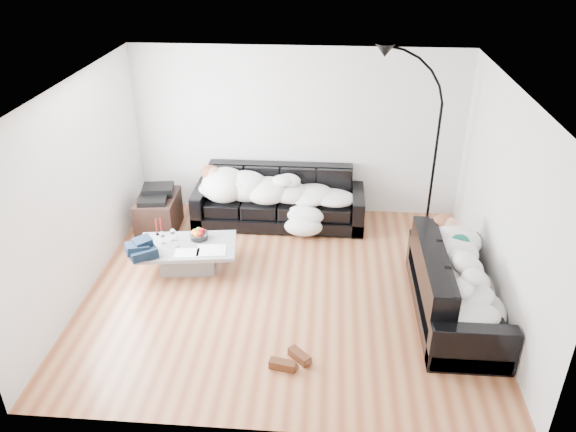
# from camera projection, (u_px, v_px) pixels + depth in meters

# --- Properties ---
(ground) EXTENTS (5.00, 5.00, 0.00)m
(ground) POSITION_uv_depth(u_px,v_px,m) (286.00, 289.00, 7.18)
(ground) COLOR brown
(ground) RESTS_ON ground
(wall_back) EXTENTS (5.00, 0.02, 2.60)m
(wall_back) POSITION_uv_depth(u_px,v_px,m) (298.00, 133.00, 8.54)
(wall_back) COLOR silver
(wall_back) RESTS_ON ground
(wall_left) EXTENTS (0.02, 4.50, 2.60)m
(wall_left) POSITION_uv_depth(u_px,v_px,m) (79.00, 191.00, 6.74)
(wall_left) COLOR silver
(wall_left) RESTS_ON ground
(wall_right) EXTENTS (0.02, 4.50, 2.60)m
(wall_right) POSITION_uv_depth(u_px,v_px,m) (504.00, 206.00, 6.39)
(wall_right) COLOR silver
(wall_right) RESTS_ON ground
(ceiling) EXTENTS (5.00, 5.00, 0.00)m
(ceiling) POSITION_uv_depth(u_px,v_px,m) (286.00, 88.00, 5.95)
(ceiling) COLOR white
(ceiling) RESTS_ON ground
(sofa_back) EXTENTS (2.58, 0.89, 0.84)m
(sofa_back) POSITION_uv_depth(u_px,v_px,m) (279.00, 198.00, 8.55)
(sofa_back) COLOR black
(sofa_back) RESTS_ON ground
(sofa_right) EXTENTS (0.90, 2.09, 0.85)m
(sofa_right) POSITION_uv_depth(u_px,v_px,m) (457.00, 284.00, 6.54)
(sofa_right) COLOR black
(sofa_right) RESTS_ON ground
(sleeper_back) EXTENTS (2.19, 0.75, 0.44)m
(sleeper_back) POSITION_uv_depth(u_px,v_px,m) (278.00, 186.00, 8.40)
(sleeper_back) COLOR white
(sleeper_back) RESTS_ON sofa_back
(sleeper_right) EXTENTS (0.76, 1.79, 0.44)m
(sleeper_right) POSITION_uv_depth(u_px,v_px,m) (460.00, 269.00, 6.44)
(sleeper_right) COLOR white
(sleeper_right) RESTS_ON sofa_right
(teal_cushion) EXTENTS (0.42, 0.38, 0.20)m
(teal_cushion) POSITION_uv_depth(u_px,v_px,m) (446.00, 234.00, 6.98)
(teal_cushion) COLOR #0C5946
(teal_cushion) RESTS_ON sofa_right
(coffee_table) EXTENTS (1.36, 0.91, 0.37)m
(coffee_table) POSITION_uv_depth(u_px,v_px,m) (188.00, 257.00, 7.51)
(coffee_table) COLOR #939699
(coffee_table) RESTS_ON ground
(fruit_bowl) EXTENTS (0.27, 0.27, 0.15)m
(fruit_bowl) POSITION_uv_depth(u_px,v_px,m) (199.00, 234.00, 7.53)
(fruit_bowl) COLOR white
(fruit_bowl) RESTS_ON coffee_table
(wine_glass_a) EXTENTS (0.08, 0.08, 0.17)m
(wine_glass_a) POSITION_uv_depth(u_px,v_px,m) (173.00, 235.00, 7.48)
(wine_glass_a) COLOR white
(wine_glass_a) RESTS_ON coffee_table
(wine_glass_b) EXTENTS (0.09, 0.09, 0.18)m
(wine_glass_b) POSITION_uv_depth(u_px,v_px,m) (163.00, 238.00, 7.41)
(wine_glass_b) COLOR white
(wine_glass_b) RESTS_ON coffee_table
(wine_glass_c) EXTENTS (0.07, 0.07, 0.17)m
(wine_glass_c) POSITION_uv_depth(u_px,v_px,m) (177.00, 241.00, 7.33)
(wine_glass_c) COLOR white
(wine_glass_c) RESTS_ON coffee_table
(candle_left) EXTENTS (0.05, 0.05, 0.23)m
(candle_left) POSITION_uv_depth(u_px,v_px,m) (157.00, 227.00, 7.60)
(candle_left) COLOR maroon
(candle_left) RESTS_ON coffee_table
(candle_right) EXTENTS (0.05, 0.05, 0.21)m
(candle_right) POSITION_uv_depth(u_px,v_px,m) (161.00, 225.00, 7.67)
(candle_right) COLOR maroon
(candle_right) RESTS_ON coffee_table
(newspaper_a) EXTENTS (0.41, 0.33, 0.01)m
(newspaper_a) POSITION_uv_depth(u_px,v_px,m) (211.00, 250.00, 7.30)
(newspaper_a) COLOR silver
(newspaper_a) RESTS_ON coffee_table
(newspaper_b) EXTENTS (0.33, 0.25, 0.01)m
(newspaper_b) POSITION_uv_depth(u_px,v_px,m) (187.00, 253.00, 7.24)
(newspaper_b) COLOR silver
(newspaper_b) RESTS_ON coffee_table
(navy_jacket) EXTENTS (0.44, 0.41, 0.18)m
(navy_jacket) POSITION_uv_depth(u_px,v_px,m) (141.00, 243.00, 7.13)
(navy_jacket) COLOR black
(navy_jacket) RESTS_ON coffee_table
(shoes) EXTENTS (0.57, 0.50, 0.11)m
(shoes) POSITION_uv_depth(u_px,v_px,m) (290.00, 360.00, 5.95)
(shoes) COLOR #472311
(shoes) RESTS_ON ground
(av_cabinet) EXTENTS (0.60, 0.84, 0.56)m
(av_cabinet) POSITION_uv_depth(u_px,v_px,m) (159.00, 213.00, 8.41)
(av_cabinet) COLOR black
(av_cabinet) RESTS_ON ground
(stereo) EXTENTS (0.49, 0.40, 0.13)m
(stereo) POSITION_uv_depth(u_px,v_px,m) (156.00, 193.00, 8.24)
(stereo) COLOR black
(stereo) RESTS_ON av_cabinet
(floor_lamp) EXTENTS (0.94, 0.57, 2.41)m
(floor_lamp) POSITION_uv_depth(u_px,v_px,m) (435.00, 155.00, 7.98)
(floor_lamp) COLOR black
(floor_lamp) RESTS_ON ground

